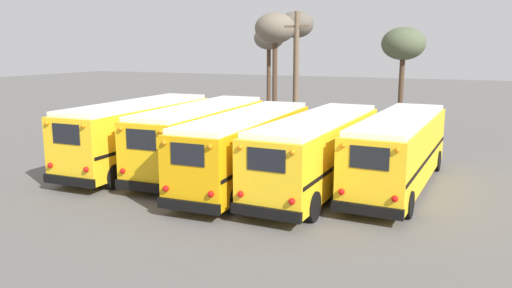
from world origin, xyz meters
name	(u,v)px	position (x,y,z in m)	size (l,w,h in m)	color
ground_plane	(258,178)	(0.00, 0.00, 0.00)	(160.00, 160.00, 0.00)	#5B5956
school_bus_0	(139,133)	(-6.03, -0.76, 1.79)	(2.80, 9.71, 3.28)	yellow
school_bus_1	(202,136)	(-3.02, 0.12, 1.72)	(2.96, 10.21, 3.17)	yellow
school_bus_2	(248,146)	(0.00, -1.12, 1.70)	(2.78, 10.51, 3.10)	#E5A00C
school_bus_3	(319,149)	(3.02, -0.61, 1.69)	(2.78, 10.67, 3.07)	yellow
school_bus_4	(399,149)	(6.03, 1.01, 1.67)	(2.84, 10.48, 3.07)	yellow
utility_pole	(296,72)	(-2.59, 12.07, 4.23)	(1.80, 0.33, 8.23)	brown
bare_tree_0	(275,30)	(-5.44, 15.16, 7.12)	(3.03, 3.03, 8.42)	#473323
bare_tree_1	(296,27)	(-5.48, 19.85, 7.49)	(2.89, 2.89, 8.80)	brown
bare_tree_2	(403,45)	(4.03, 14.47, 5.99)	(2.88, 2.88, 7.19)	#473323
bare_tree_3	(269,41)	(-8.26, 20.65, 6.45)	(2.61, 2.61, 7.62)	#473323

